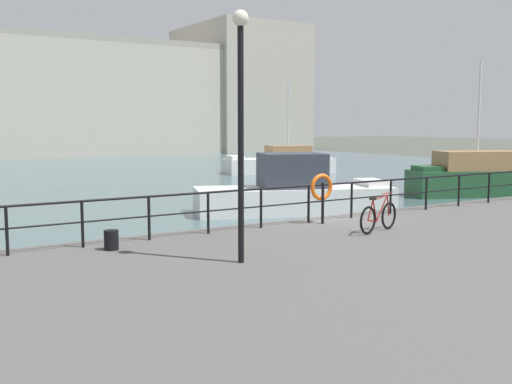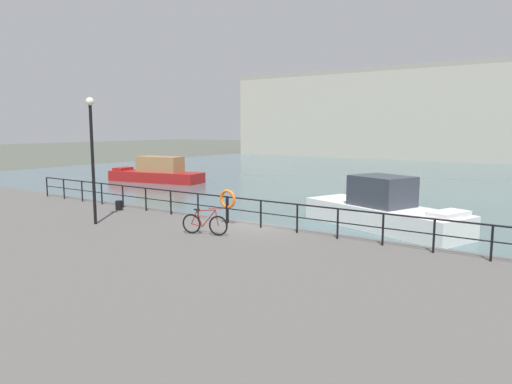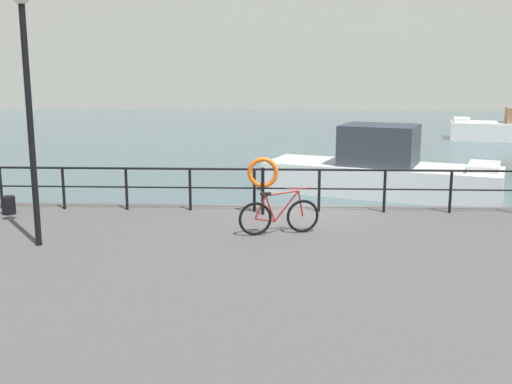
# 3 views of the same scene
# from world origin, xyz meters

# --- Properties ---
(ground_plane) EXTENTS (240.00, 240.00, 0.00)m
(ground_plane) POSITION_xyz_m (0.00, 0.00, 0.00)
(ground_plane) COLOR #4C5147
(water_basin) EXTENTS (80.00, 60.00, 0.01)m
(water_basin) POSITION_xyz_m (0.00, 30.20, 0.01)
(water_basin) COLOR #476066
(water_basin) RESTS_ON ground_plane
(quay_promenade) EXTENTS (56.00, 13.00, 0.82)m
(quay_promenade) POSITION_xyz_m (0.00, -6.50, 0.41)
(quay_promenade) COLOR #565451
(quay_promenade) RESTS_ON ground_plane
(moored_small_launch) EXTENTS (8.70, 3.79, 2.17)m
(moored_small_launch) POSITION_xyz_m (-19.34, 12.62, 0.81)
(moored_small_launch) COLOR maroon
(moored_small_launch) RESTS_ON water_basin
(moored_cabin_cruiser) EXTENTS (8.34, 5.16, 2.41)m
(moored_cabin_cruiser) POSITION_xyz_m (3.13, 5.54, 0.84)
(moored_cabin_cruiser) COLOR white
(moored_cabin_cruiser) RESTS_ON water_basin
(quay_railing) EXTENTS (25.66, 0.07, 1.08)m
(quay_railing) POSITION_xyz_m (-1.01, -0.75, 1.56)
(quay_railing) COLOR black
(quay_railing) RESTS_ON quay_promenade
(parked_bicycle) EXTENTS (1.72, 0.54, 0.98)m
(parked_bicycle) POSITION_xyz_m (-0.38, -2.88, 1.21)
(parked_bicycle) COLOR black
(parked_bicycle) RESTS_ON quay_promenade
(mooring_bollard) EXTENTS (0.32, 0.32, 0.44)m
(mooring_bollard) POSITION_xyz_m (-6.96, -1.36, 1.04)
(mooring_bollard) COLOR black
(mooring_bollard) RESTS_ON quay_promenade
(life_ring_stand) EXTENTS (0.75, 0.16, 1.40)m
(life_ring_stand) POSITION_xyz_m (-0.79, -1.05, 1.80)
(life_ring_stand) COLOR black
(life_ring_stand) RESTS_ON quay_promenade
(quay_lamp_post) EXTENTS (0.32, 0.32, 4.95)m
(quay_lamp_post) POSITION_xyz_m (-5.18, -3.95, 3.96)
(quay_lamp_post) COLOR black
(quay_lamp_post) RESTS_ON quay_promenade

